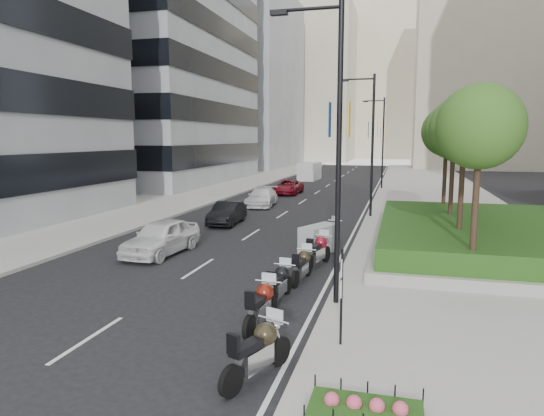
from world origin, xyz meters
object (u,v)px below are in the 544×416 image
(motorcycle_2, at_px, (280,283))
(motorcycle_3, at_px, (302,266))
(motorcycle_0, at_px, (258,351))
(parking_sign, at_px, (342,292))
(lamp_post_0, at_px, (334,138))
(car_a, at_px, (161,237))
(car_b, at_px, (227,213))
(motorcycle_6, at_px, (332,232))
(motorcycle_5, at_px, (319,240))
(lamp_post_2, at_px, (382,138))
(motorcycle_1, at_px, (261,305))
(delivery_van, at_px, (309,172))
(car_d, at_px, (288,187))
(car_c, at_px, (262,197))
(lamp_post_1, at_px, (370,138))
(motorcycle_4, at_px, (318,251))

(motorcycle_2, distance_m, motorcycle_3, 2.30)
(motorcycle_0, height_order, motorcycle_2, motorcycle_0)
(parking_sign, bearing_deg, lamp_post_0, 102.33)
(parking_sign, xyz_separation_m, car_a, (-8.82, 7.79, -0.68))
(parking_sign, height_order, car_b, parking_sign)
(lamp_post_0, distance_m, motorcycle_6, 10.00)
(lamp_post_0, bearing_deg, car_b, 122.24)
(motorcycle_2, bearing_deg, motorcycle_5, 4.54)
(motorcycle_0, bearing_deg, car_a, 57.93)
(motorcycle_5, height_order, car_a, car_a)
(motorcycle_3, bearing_deg, motorcycle_6, 4.43)
(lamp_post_2, height_order, motorcycle_1, lamp_post_2)
(motorcycle_2, relative_size, motorcycle_5, 0.97)
(parking_sign, height_order, motorcycle_5, parking_sign)
(parking_sign, distance_m, delivery_van, 48.26)
(motorcycle_1, bearing_deg, car_b, 28.64)
(motorcycle_0, xyz_separation_m, motorcycle_3, (-0.50, 7.20, -0.05))
(car_d, bearing_deg, motorcycle_5, -73.41)
(motorcycle_2, bearing_deg, lamp_post_0, -85.94)
(car_d, relative_size, delivery_van, 0.92)
(lamp_post_2, relative_size, car_b, 2.23)
(parking_sign, relative_size, motorcycle_5, 1.11)
(motorcycle_2, height_order, car_c, car_c)
(delivery_van, bearing_deg, parking_sign, -75.72)
(lamp_post_0, bearing_deg, lamp_post_1, 90.00)
(lamp_post_1, distance_m, motorcycle_4, 13.28)
(motorcycle_3, relative_size, car_d, 0.46)
(motorcycle_3, distance_m, motorcycle_5, 4.35)
(motorcycle_4, xyz_separation_m, car_c, (-6.96, 16.07, 0.05))
(motorcycle_0, xyz_separation_m, motorcycle_4, (-0.29, 9.40, 0.00))
(lamp_post_0, height_order, motorcycle_3, lamp_post_0)
(car_a, bearing_deg, lamp_post_2, 79.26)
(motorcycle_4, height_order, motorcycle_5, motorcycle_5)
(motorcycle_2, bearing_deg, lamp_post_1, 0.41)
(motorcycle_5, distance_m, car_b, 8.79)
(lamp_post_1, relative_size, motorcycle_0, 4.00)
(lamp_post_2, xyz_separation_m, car_c, (-8.10, -14.39, -4.38))
(motorcycle_2, bearing_deg, motorcycle_3, -0.84)
(motorcycle_5, xyz_separation_m, car_b, (-6.49, 5.93, 0.03))
(lamp_post_2, bearing_deg, motorcycle_3, -92.37)
(lamp_post_1, height_order, motorcycle_3, lamp_post_1)
(motorcycle_3, relative_size, car_c, 0.46)
(motorcycle_6, bearing_deg, lamp_post_1, 0.09)
(lamp_post_0, xyz_separation_m, car_d, (-8.00, 28.90, -4.41))
(lamp_post_0, distance_m, lamp_post_2, 35.00)
(lamp_post_1, height_order, car_a, lamp_post_1)
(car_a, relative_size, car_d, 0.96)
(delivery_van, bearing_deg, lamp_post_1, -69.10)
(lamp_post_2, bearing_deg, car_a, -105.12)
(motorcycle_2, bearing_deg, delivery_van, 15.18)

